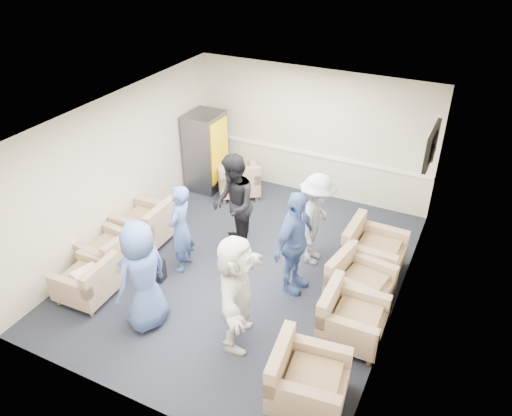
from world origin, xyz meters
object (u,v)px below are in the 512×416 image
at_px(armchair_right_midfar, 357,283).
at_px(person_mid_right, 294,243).
at_px(person_front_left, 142,276).
at_px(person_mid_left, 181,229).
at_px(armchair_left_near, 89,282).
at_px(armchair_right_midnear, 349,319).
at_px(armchair_left_mid, 112,254).
at_px(vending_machine, 206,151).
at_px(armchair_right_far, 370,252).
at_px(person_back_left, 233,205).
at_px(person_front_right, 236,292).
at_px(armchair_left_far, 148,225).
at_px(armchair_corner, 239,181).
at_px(person_back_right, 316,220).

bearing_deg(armchair_right_midfar, person_mid_right, 107.66).
relative_size(person_front_left, person_mid_left, 1.11).
bearing_deg(armchair_left_near, armchair_right_midnear, 102.03).
height_order(armchair_left_mid, vending_machine, vending_machine).
bearing_deg(armchair_right_far, armchair_left_near, 126.90).
distance_m(vending_machine, person_back_left, 2.46).
bearing_deg(person_front_left, person_front_right, 114.43).
xyz_separation_m(armchair_right_midfar, person_front_left, (-2.63, -1.81, 0.53)).
height_order(armchair_left_mid, armchair_left_far, armchair_left_far).
relative_size(armchair_corner, person_back_right, 0.70).
bearing_deg(armchair_right_midfar, armchair_left_near, 124.98).
bearing_deg(armchair_left_far, armchair_left_near, 3.55).
relative_size(armchair_right_far, person_front_left, 0.54).
bearing_deg(armchair_left_mid, person_back_right, 126.31).
distance_m(armchair_left_far, armchair_right_midnear, 4.06).
relative_size(armchair_right_midfar, person_back_left, 0.53).
height_order(armchair_left_far, person_mid_right, person_mid_right).
relative_size(armchair_corner, person_mid_right, 0.66).
height_order(armchair_right_far, person_mid_right, person_mid_right).
height_order(armchair_left_far, person_front_right, person_front_right).
relative_size(armchair_right_far, armchair_corner, 0.81).
height_order(person_back_right, person_front_right, person_front_right).
xyz_separation_m(armchair_right_midfar, person_back_left, (-2.35, 0.39, 0.58)).
distance_m(armchair_left_far, person_front_right, 3.01).
xyz_separation_m(armchair_left_far, person_mid_left, (0.99, -0.37, 0.43)).
bearing_deg(armchair_right_far, armchair_left_far, 105.66).
relative_size(person_mid_left, person_front_right, 0.90).
bearing_deg(person_back_right, armchair_right_far, -85.65).
xyz_separation_m(armchair_left_far, person_back_left, (1.52, 0.49, 0.57)).
xyz_separation_m(person_front_left, person_mid_right, (1.63, 1.67, 0.01)).
distance_m(armchair_right_midnear, vending_machine, 5.14).
distance_m(armchair_left_near, person_front_right, 2.55).
height_order(armchair_corner, person_mid_left, person_mid_left).
distance_m(person_front_left, person_mid_right, 2.33).
distance_m(vending_machine, person_back_right, 3.40).
relative_size(person_back_left, person_front_right, 1.06).
bearing_deg(person_mid_right, armchair_right_far, -35.23).
xyz_separation_m(vending_machine, person_back_left, (1.64, -1.83, 0.08)).
bearing_deg(armchair_right_midnear, armchair_right_far, 4.05).
bearing_deg(armchair_corner, person_back_left, 80.50).
relative_size(armchair_right_midfar, person_back_right, 0.59).
relative_size(armchair_left_near, armchair_right_midfar, 0.83).
relative_size(armchair_right_midnear, person_front_left, 0.50).
bearing_deg(person_back_right, vending_machine, 57.97).
bearing_deg(person_mid_left, armchair_left_far, -116.58).
distance_m(armchair_left_near, armchair_corner, 3.98).
bearing_deg(person_back_left, armchair_corner, 173.50).
xyz_separation_m(armchair_right_far, person_mid_left, (-2.86, -1.33, 0.42)).
height_order(armchair_corner, person_front_left, person_front_left).
height_order(armchair_right_midfar, armchair_corner, armchair_right_midfar).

